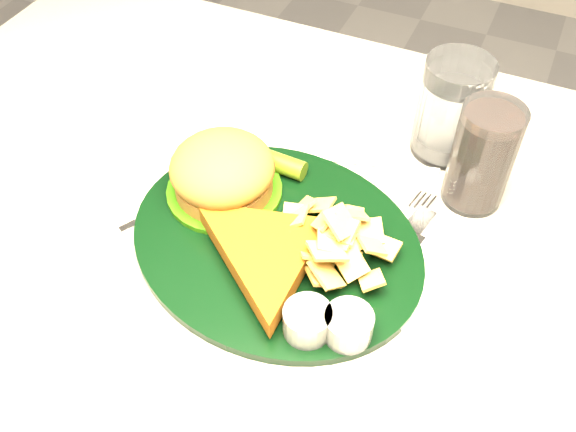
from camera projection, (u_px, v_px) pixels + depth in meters
name	position (u px, v px, depth m)	size (l,w,h in m)	color
table	(295.00, 388.00, 1.00)	(1.20, 0.80, 0.75)	#9E998E
dinner_plate	(276.00, 222.00, 0.68)	(0.34, 0.28, 0.08)	black
water_glass	(451.00, 109.00, 0.77)	(0.08, 0.08, 0.13)	white
cola_glass	(482.00, 157.00, 0.71)	(0.07, 0.07, 0.13)	black
fork_napkin	(394.00, 268.00, 0.68)	(0.13, 0.17, 0.01)	white
spoon	(158.00, 210.00, 0.74)	(0.04, 0.13, 0.01)	white
wrapped_straw	(365.00, 163.00, 0.80)	(0.18, 0.06, 0.01)	white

